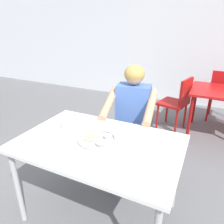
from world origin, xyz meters
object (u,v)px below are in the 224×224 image
at_px(table_foreground, 99,149).
at_px(chair_red_left, 178,100).
at_px(diner_foreground, 131,113).
at_px(thali_tray, 97,139).
at_px(drinking_cup, 65,124).
at_px(chair_red_far, 223,93).
at_px(chair_foreground, 135,123).

xyz_separation_m(table_foreground, chair_red_left, (0.30, 1.94, -0.17)).
bearing_deg(diner_foreground, table_foreground, -91.49).
distance_m(thali_tray, drinking_cup, 0.34).
xyz_separation_m(chair_red_left, chair_red_far, (0.62, 0.63, 0.02)).
bearing_deg(thali_tray, chair_foreground, 89.03).
height_order(table_foreground, chair_foreground, chair_foreground).
relative_size(table_foreground, thali_tray, 4.17).
height_order(chair_foreground, diner_foreground, diner_foreground).
bearing_deg(diner_foreground, chair_red_left, 77.46).
bearing_deg(diner_foreground, thali_tray, -93.20).
distance_m(chair_foreground, chair_red_left, 1.12).
xyz_separation_m(table_foreground, chair_red_far, (0.93, 2.57, -0.15)).
xyz_separation_m(diner_foreground, chair_red_left, (0.29, 1.29, -0.23)).
bearing_deg(chair_red_left, chair_foreground, -106.06).
bearing_deg(thali_tray, diner_foreground, 86.80).
xyz_separation_m(table_foreground, drinking_cup, (-0.35, 0.06, 0.12)).
bearing_deg(chair_foreground, drinking_cup, -113.07).
height_order(table_foreground, thali_tray, thali_tray).
distance_m(chair_red_left, chair_red_far, 0.88).
height_order(thali_tray, chair_red_far, chair_red_far).
xyz_separation_m(drinking_cup, diner_foreground, (0.37, 0.60, -0.07)).
distance_m(diner_foreground, chair_red_far, 2.13).
xyz_separation_m(thali_tray, diner_foreground, (0.04, 0.64, -0.02)).
height_order(drinking_cup, chair_foreground, chair_foreground).
height_order(thali_tray, drinking_cup, drinking_cup).
relative_size(drinking_cup, chair_red_far, 0.11).
distance_m(chair_foreground, chair_red_far, 1.94).
height_order(diner_foreground, chair_red_far, diner_foreground).
bearing_deg(chair_red_left, diner_foreground, -102.54).
xyz_separation_m(drinking_cup, chair_red_far, (1.28, 2.51, -0.28)).
xyz_separation_m(table_foreground, diner_foreground, (0.02, 0.65, 0.06)).
bearing_deg(chair_red_left, table_foreground, -98.89).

